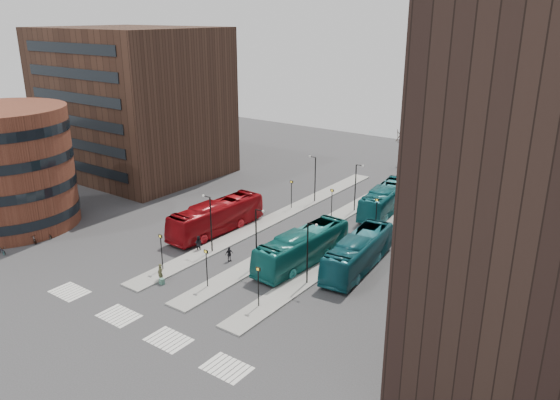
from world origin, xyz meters
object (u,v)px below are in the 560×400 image
Objects in this scene: commuter_b at (229,254)px; bicycle_near at (1,250)px; bicycle_far at (47,234)px; teal_bus_c at (358,252)px; traveller at (160,273)px; bicycle_mid at (32,239)px; commuter_a at (198,243)px; suitcase at (162,281)px; commuter_c at (268,263)px; teal_bus_b at (385,199)px; red_bus at (216,217)px; teal_bus_d at (436,200)px; teal_bus_a at (302,247)px.

commuter_b is 24.16m from bicycle_near.
teal_bus_c is at bearing -67.30° from bicycle_far.
traveller is 1.04× the size of bicycle_mid.
commuter_b is (4.36, -0.03, -0.07)m from commuter_a.
traveller is (-13.67, -13.42, -0.82)m from teal_bus_c.
suitcase is 0.36× the size of commuter_c.
bicycle_far is at bearing -138.41° from teal_bus_b.
bicycle_mid is at bearing -136.79° from teal_bus_b.
commuter_a is (-15.69, -6.28, -0.86)m from teal_bus_c.
commuter_c is at bearing -19.61° from red_bus.
teal_bus_d is at bearing -6.44° from commuter_b.
red_bus is 8.25m from commuter_b.
teal_bus_a is at bearing -67.53° from bicycle_far.
teal_bus_b reaches higher than teal_bus_c.
teal_bus_a is 18.62m from teal_bus_b.
teal_bus_b is at bearing 1.14° from commuter_b.
bicycle_far is (-18.15, -0.45, -0.44)m from traveller.
red_bus is at bearing 111.52° from traveller.
teal_bus_c is 16.93m from commuter_a.
teal_bus_c is (4.97, -16.29, -0.01)m from teal_bus_b.
bicycle_near is at bearing 15.22° from commuter_a.
teal_bus_b reaches higher than suitcase.
teal_bus_b is at bearing -37.28° from bicycle_near.
teal_bus_c is at bearing -59.11° from bicycle_near.
teal_bus_c reaches higher than teal_bus_d.
traveller reaches higher than bicycle_near.
teal_bus_d is at bearing -39.11° from bicycle_near.
teal_bus_c reaches higher than bicycle_far.
bicycle_mid is at bearing -0.12° from bicycle_near.
commuter_a is 1.01× the size of bicycle_far.
teal_bus_c is 7.85× the size of bicycle_near.
commuter_c reaches higher than suitcase.
teal_bus_d is 6.17× the size of traveller.
teal_bus_a is at bearing 55.41° from traveller.
commuter_b reaches higher than bicycle_mid.
teal_bus_d is 26.96m from commuter_c.
suitcase is 13.50m from red_bus.
commuter_c is at bearing -101.62° from teal_bus_d.
bicycle_mid is (-31.97, -36.02, -1.01)m from teal_bus_d.
bicycle_far is (-18.69, -0.08, 0.16)m from suitcase.
red_bus is 7.34× the size of traveller.
suitcase is at bearing -107.69° from teal_bus_d.
commuter_c is (-1.84, -3.30, -0.96)m from teal_bus_a.
red_bus is at bearing -38.28° from bicycle_near.
teal_bus_c is 7.20× the size of bicycle_mid.
teal_bus_b is 7.25× the size of bicycle_mid.
commuter_c is at bearing -115.93° from teal_bus_a.
traveller is at bearing 178.73° from commuter_b.
bicycle_far is at bearing -153.54° from teal_bus_a.
commuter_a reaches higher than bicycle_near.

